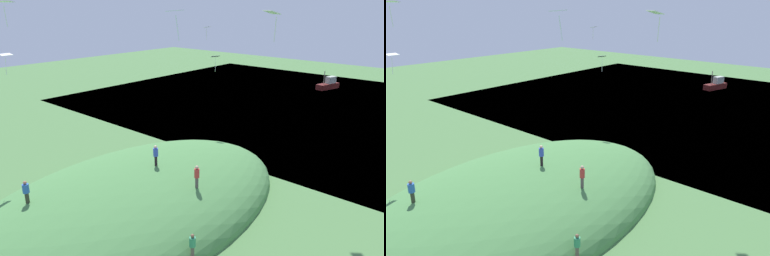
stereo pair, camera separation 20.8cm
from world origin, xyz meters
TOP-DOWN VIEW (x-y plane):
  - ground_plane at (0.00, 0.00)m, footprint 160.00×160.00m
  - lake_water at (-33.34, 0.00)m, footprint 55.24×80.00m
  - grass_hill at (6.51, -0.71)m, footprint 30.26×17.49m
  - boat_on_lake at (-47.03, -6.64)m, footprint 5.30×2.83m
  - person_walking_path at (4.89, 0.13)m, footprint 0.45×0.45m
  - person_near_shore at (14.10, -2.80)m, footprint 0.57×0.57m
  - person_watching_kites at (9.04, 7.66)m, footprint 0.57×0.57m
  - person_with_child at (4.75, 4.32)m, footprint 0.45×0.45m
  - kite_0 at (13.39, -3.47)m, footprint 1.16×1.21m
  - kite_2 at (12.78, 10.06)m, footprint 0.89×0.79m
  - kite_3 at (-9.46, -6.40)m, footprint 0.98×0.79m
  - kite_5 at (11.33, -9.41)m, footprint 0.94×0.69m
  - kite_9 at (-9.98, -5.63)m, footprint 1.09×0.97m
  - kite_10 at (10.18, 12.77)m, footprint 0.73×0.81m

SIDE VIEW (x-z plane):
  - lake_water at x=-33.34m, z-range -0.40..0.00m
  - ground_plane at x=0.00m, z-range 0.00..0.00m
  - grass_hill at x=6.51m, z-range -3.35..3.35m
  - boat_on_lake at x=-47.03m, z-range -0.97..2.61m
  - person_watching_kites at x=9.04m, z-range 1.00..2.63m
  - person_near_shore at x=14.10m, z-range 2.98..4.62m
  - person_with_child at x=4.75m, z-range 2.95..4.74m
  - person_walking_path at x=4.89m, z-range 3.54..5.27m
  - kite_9 at x=-9.98m, z-range 8.99..10.83m
  - kite_5 at x=11.33m, z-range 11.05..12.67m
  - kite_3 at x=-9.46m, z-range 12.42..13.85m
  - kite_10 at x=10.18m, z-range 14.65..15.87m
  - kite_2 at x=12.78m, z-range 14.74..15.92m
  - kite_0 at x=13.39m, z-range 14.96..16.47m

